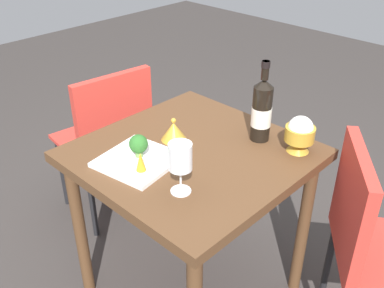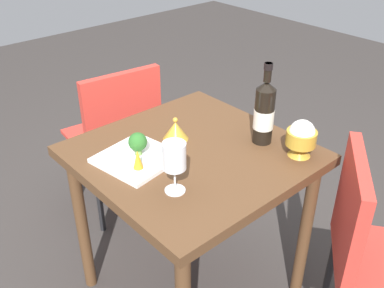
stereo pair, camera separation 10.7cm
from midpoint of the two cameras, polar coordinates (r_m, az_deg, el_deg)
ground_plane at (r=2.13m, az=1.51°, el=-17.95°), size 8.00×8.00×0.00m
dining_table at (r=1.71m, az=1.80°, el=-3.82°), size 0.78×0.78×0.73m
chair_near_window at (r=2.25m, az=-8.14°, el=1.93°), size 0.44×0.44×0.85m
chair_by_wall at (r=1.69m, az=23.29°, el=-11.69°), size 0.56×0.56×0.85m
wine_bottle at (r=1.69m, az=11.07°, el=3.98°), size 0.08×0.08×0.32m
wine_glass at (r=1.38m, az=-0.07°, el=-1.77°), size 0.08×0.08×0.18m
rice_bowl at (r=1.65m, az=15.68°, el=0.77°), size 0.11×0.11×0.14m
rice_bowl_lid at (r=1.71m, az=-0.34°, el=1.74°), size 0.10×0.10×0.09m
serving_plate at (r=1.60m, az=-5.18°, el=-1.86°), size 0.29×0.29×0.02m
broccoli_floret at (r=1.59m, az=-5.07°, el=0.18°), size 0.07×0.07×0.09m
carrot_garnish_left at (r=1.52m, az=-4.97°, el=-2.04°), size 0.03×0.03×0.07m
carrot_garnish_right at (r=1.65m, az=-5.35°, el=0.64°), size 0.04×0.04×0.05m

